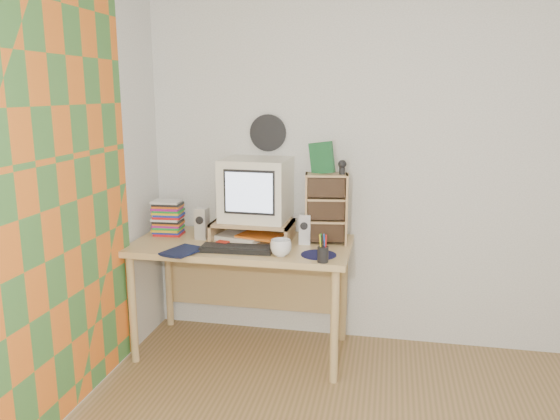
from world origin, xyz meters
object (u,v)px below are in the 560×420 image
at_px(keyboard, 237,249).
at_px(mug, 281,248).
at_px(crt_monitor, 255,190).
at_px(diary, 172,247).
at_px(dvd_stack, 168,216).
at_px(desk, 244,260).
at_px(cd_rack, 326,209).

xyz_separation_m(keyboard, mug, (0.28, -0.04, 0.04)).
bearing_deg(crt_monitor, diary, -133.54).
distance_m(keyboard, mug, 0.29).
relative_size(dvd_stack, mug, 2.10).
bearing_deg(dvd_stack, mug, -24.74).
bearing_deg(dvd_stack, keyboard, -30.41).
distance_m(crt_monitor, mug, 0.53).
relative_size(desk, crt_monitor, 3.28).
relative_size(desk, cd_rack, 3.13).
bearing_deg(cd_rack, keyboard, -156.68).
bearing_deg(crt_monitor, keyboard, -93.67).
distance_m(cd_rack, mug, 0.45).
bearing_deg(desk, keyboard, -84.77).
bearing_deg(desk, diary, -138.39).
bearing_deg(diary, cd_rack, 41.41).
bearing_deg(crt_monitor, dvd_stack, -172.52).
xyz_separation_m(dvd_stack, cd_rack, (1.07, 0.02, 0.09)).
xyz_separation_m(crt_monitor, diary, (-0.43, -0.42, -0.30)).
height_order(cd_rack, mug, cd_rack).
relative_size(keyboard, diary, 2.03).
bearing_deg(cd_rack, dvd_stack, 173.36).
height_order(crt_monitor, dvd_stack, crt_monitor).
height_order(desk, cd_rack, cd_rack).
distance_m(desk, keyboard, 0.29).
xyz_separation_m(dvd_stack, diary, (0.17, -0.36, -0.11)).
distance_m(desk, crt_monitor, 0.47).
relative_size(crt_monitor, diary, 1.97).
relative_size(dvd_stack, diary, 1.22).
relative_size(desk, keyboard, 3.17).
distance_m(cd_rack, diary, 1.00).
relative_size(desk, dvd_stack, 5.28).
xyz_separation_m(crt_monitor, dvd_stack, (-0.60, -0.05, -0.19)).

